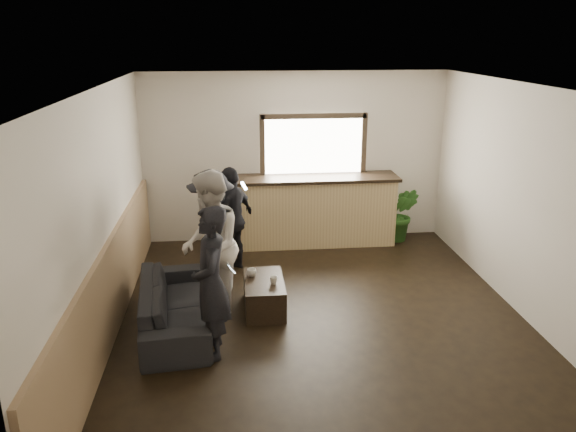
{
  "coord_description": "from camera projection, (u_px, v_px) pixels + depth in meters",
  "views": [
    {
      "loc": [
        -1.04,
        -6.08,
        3.35
      ],
      "look_at": [
        -0.38,
        0.4,
        1.23
      ],
      "focal_mm": 35.0,
      "sensor_mm": 36.0,
      "label": 1
    }
  ],
  "objects": [
    {
      "name": "ground",
      "position": [
        322.0,
        320.0,
        6.89
      ],
      "size": [
        5.0,
        6.0,
        0.01
      ],
      "primitive_type": "cube",
      "color": "black"
    },
    {
      "name": "room_shell",
      "position": [
        260.0,
        208.0,
        6.37
      ],
      "size": [
        5.01,
        6.01,
        2.8
      ],
      "color": "silver",
      "rests_on": "ground"
    },
    {
      "name": "bar_counter",
      "position": [
        315.0,
        206.0,
        9.27
      ],
      "size": [
        2.7,
        0.68,
        2.13
      ],
      "color": "tan",
      "rests_on": "ground"
    },
    {
      "name": "sofa",
      "position": [
        174.0,
        305.0,
        6.66
      ],
      "size": [
        0.97,
        2.01,
        0.57
      ],
      "primitive_type": "imported",
      "rotation": [
        0.0,
        0.0,
        1.68
      ],
      "color": "black",
      "rests_on": "ground"
    },
    {
      "name": "coffee_table",
      "position": [
        264.0,
        294.0,
        7.13
      ],
      "size": [
        0.49,
        0.89,
        0.39
      ],
      "primitive_type": "cube",
      "rotation": [
        0.0,
        0.0,
        0.0
      ],
      "color": "black",
      "rests_on": "ground"
    },
    {
      "name": "cup_a",
      "position": [
        252.0,
        273.0,
        7.18
      ],
      "size": [
        0.16,
        0.16,
        0.1
      ],
      "primitive_type": "imported",
      "rotation": [
        0.0,
        0.0,
        2.81
      ],
      "color": "silver",
      "rests_on": "coffee_table"
    },
    {
      "name": "cup_b",
      "position": [
        274.0,
        280.0,
        6.96
      ],
      "size": [
        0.14,
        0.14,
        0.09
      ],
      "primitive_type": "imported",
      "rotation": [
        0.0,
        0.0,
        3.97
      ],
      "color": "silver",
      "rests_on": "coffee_table"
    },
    {
      "name": "potted_plant",
      "position": [
        402.0,
        214.0,
        9.42
      ],
      "size": [
        0.62,
        0.56,
        0.94
      ],
      "primitive_type": "imported",
      "rotation": [
        0.0,
        0.0,
        -0.33
      ],
      "color": "#2D6623",
      "rests_on": "ground"
    },
    {
      "name": "person_a",
      "position": [
        211.0,
        283.0,
        5.93
      ],
      "size": [
        0.48,
        0.63,
        1.69
      ],
      "rotation": [
        0.0,
        0.0,
        -1.53
      ],
      "color": "black",
      "rests_on": "ground"
    },
    {
      "name": "person_b",
      "position": [
        210.0,
        246.0,
        6.77
      ],
      "size": [
        0.74,
        0.93,
        1.84
      ],
      "rotation": [
        0.0,
        0.0,
        -1.52
      ],
      "color": "beige",
      "rests_on": "ground"
    },
    {
      "name": "person_c",
      "position": [
        212.0,
        232.0,
        7.49
      ],
      "size": [
        0.69,
        1.12,
        1.68
      ],
      "rotation": [
        0.0,
        0.0,
        -1.64
      ],
      "color": "black",
      "rests_on": "ground"
    },
    {
      "name": "person_d",
      "position": [
        232.0,
        219.0,
        8.17
      ],
      "size": [
        0.84,
        0.97,
        1.56
      ],
      "rotation": [
        0.0,
        0.0,
        -2.2
      ],
      "color": "black",
      "rests_on": "ground"
    }
  ]
}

